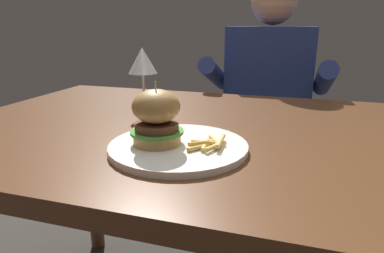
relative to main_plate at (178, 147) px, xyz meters
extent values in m
cube|color=#56331C|center=(0.08, 0.18, -0.03)|extent=(1.48, 0.87, 0.04)
cylinder|color=#56331C|center=(-0.60, 0.55, -0.40)|extent=(0.06, 0.06, 0.70)
cylinder|color=white|center=(0.00, 0.00, 0.00)|extent=(0.29, 0.29, 0.01)
cylinder|color=tan|center=(-0.04, -0.01, 0.02)|extent=(0.10, 0.10, 0.02)
cylinder|color=#4C9338|center=(-0.04, -0.01, 0.03)|extent=(0.11, 0.11, 0.01)
cylinder|color=brown|center=(-0.04, -0.01, 0.04)|extent=(0.09, 0.09, 0.02)
ellipsoid|color=#A97A41|center=(-0.04, -0.01, 0.09)|extent=(0.10, 0.10, 0.07)
cylinder|color=#CCB78C|center=(-0.04, -0.01, 0.11)|extent=(0.00, 0.00, 0.05)
cylinder|color=#E0B251|center=(0.06, -0.01, 0.01)|extent=(0.05, 0.06, 0.01)
cylinder|color=#EABC5B|center=(0.06, 0.00, 0.01)|extent=(0.02, 0.06, 0.01)
cylinder|color=#EABC5B|center=(0.08, -0.01, 0.01)|extent=(0.03, 0.06, 0.01)
cylinder|color=#E0B251|center=(0.07, 0.01, 0.02)|extent=(0.04, 0.06, 0.01)
cylinder|color=#E0B251|center=(0.05, -0.01, 0.02)|extent=(0.05, 0.04, 0.01)
cylinder|color=#EABC5B|center=(0.09, 0.01, 0.02)|extent=(0.01, 0.07, 0.01)
cylinder|color=#EABC5B|center=(0.06, 0.00, 0.02)|extent=(0.06, 0.01, 0.01)
cylinder|color=silver|center=(-0.19, 0.25, -0.01)|extent=(0.06, 0.06, 0.00)
cylinder|color=silver|center=(-0.19, 0.25, 0.05)|extent=(0.01, 0.01, 0.11)
cone|color=silver|center=(-0.19, 0.25, 0.15)|extent=(0.08, 0.08, 0.07)
cube|color=#282833|center=(0.10, 0.89, -0.52)|extent=(0.30, 0.22, 0.46)
cube|color=navy|center=(0.10, 0.89, -0.03)|extent=(0.36, 0.20, 0.52)
sphere|color=tan|center=(0.10, 0.89, 0.33)|extent=(0.19, 0.19, 0.19)
cylinder|color=navy|center=(-0.12, 0.81, 0.03)|extent=(0.07, 0.34, 0.18)
cylinder|color=navy|center=(0.32, 0.81, 0.03)|extent=(0.07, 0.34, 0.18)
camera|label=1|loc=(0.22, -0.62, 0.24)|focal=32.00mm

